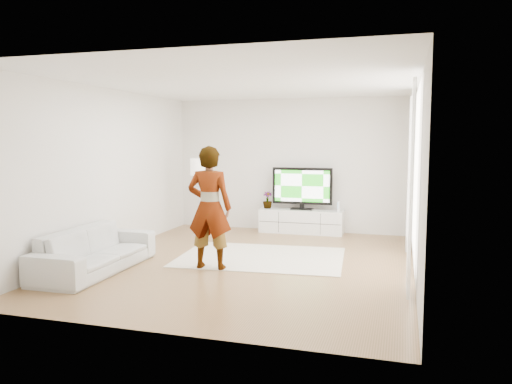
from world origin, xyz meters
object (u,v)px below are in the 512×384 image
(rug, at_px, (261,257))
(player, at_px, (210,208))
(media_console, at_px, (302,221))
(television, at_px, (302,187))
(sofa, at_px, (95,250))
(floor_lamp, at_px, (199,170))

(rug, height_order, player, player)
(media_console, relative_size, television, 1.39)
(player, bearing_deg, media_console, -106.89)
(television, height_order, rug, television)
(player, bearing_deg, sofa, 16.89)
(sofa, bearing_deg, floor_lamp, -7.94)
(player, relative_size, floor_lamp, 1.18)
(player, distance_m, floor_lamp, 2.74)
(media_console, height_order, floor_lamp, floor_lamp)
(rug, bearing_deg, media_console, 84.97)
(television, distance_m, rug, 2.58)
(media_console, xyz_separation_m, player, (-0.75, -3.27, 0.69))
(media_console, height_order, rug, media_console)
(television, height_order, player, player)
(media_console, bearing_deg, rug, -95.03)
(media_console, distance_m, rug, 2.38)
(television, bearing_deg, sofa, -120.84)
(media_console, bearing_deg, floor_lamp, -156.85)
(media_console, relative_size, floor_lamp, 1.11)
(media_console, distance_m, player, 3.43)
(rug, distance_m, floor_lamp, 2.66)
(sofa, bearing_deg, rug, -55.30)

